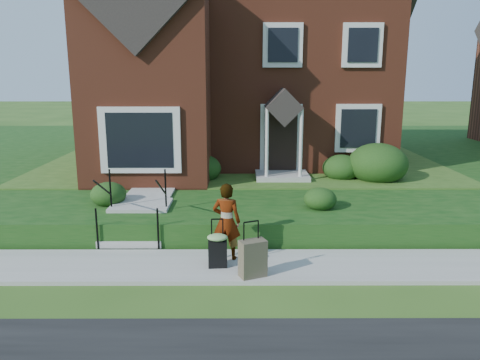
{
  "coord_description": "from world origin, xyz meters",
  "views": [
    {
      "loc": [
        -0.13,
        -8.64,
        3.73
      ],
      "look_at": [
        -0.1,
        2.0,
        1.33
      ],
      "focal_mm": 35.0,
      "sensor_mm": 36.0,
      "label": 1
    }
  ],
  "objects_px": {
    "front_steps": "(137,217)",
    "woman": "(227,221)",
    "suitcase_black": "(218,249)",
    "suitcase_olive": "(253,258)"
  },
  "relations": [
    {
      "from": "front_steps",
      "to": "woman",
      "type": "xyz_separation_m",
      "value": [
        2.13,
        -1.53,
        0.39
      ]
    },
    {
      "from": "woman",
      "to": "suitcase_black",
      "type": "height_order",
      "value": "woman"
    },
    {
      "from": "front_steps",
      "to": "woman",
      "type": "distance_m",
      "value": 2.65
    },
    {
      "from": "suitcase_olive",
      "to": "front_steps",
      "type": "bearing_deg",
      "value": 113.99
    },
    {
      "from": "woman",
      "to": "suitcase_black",
      "type": "distance_m",
      "value": 0.62
    },
    {
      "from": "woman",
      "to": "suitcase_black",
      "type": "xyz_separation_m",
      "value": [
        -0.17,
        -0.44,
        -0.41
      ]
    },
    {
      "from": "suitcase_olive",
      "to": "suitcase_black",
      "type": "bearing_deg",
      "value": 123.04
    },
    {
      "from": "woman",
      "to": "suitcase_olive",
      "type": "relative_size",
      "value": 1.49
    },
    {
      "from": "front_steps",
      "to": "suitcase_black",
      "type": "xyz_separation_m",
      "value": [
        1.96,
        -1.97,
        -0.02
      ]
    },
    {
      "from": "suitcase_black",
      "to": "suitcase_olive",
      "type": "xyz_separation_m",
      "value": [
        0.67,
        -0.44,
        -0.02
      ]
    }
  ]
}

